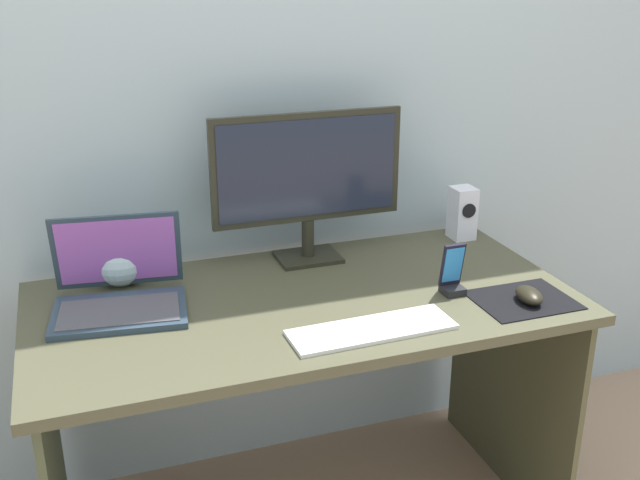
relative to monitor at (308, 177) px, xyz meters
name	(u,v)px	position (x,y,z in m)	size (l,w,h in m)	color
wall_back	(256,73)	(-0.10, 0.16, 0.27)	(6.00, 0.04, 2.50)	#A1B3BA
desk	(304,350)	(-0.10, -0.25, -0.40)	(1.40, 0.70, 0.73)	#464530
monitor	(308,177)	(0.00, 0.00, 0.00)	(0.55, 0.14, 0.43)	black
speaker_right	(462,213)	(0.51, 0.01, -0.17)	(0.07, 0.08, 0.16)	white
laptop	(119,291)	(-0.55, -0.15, -0.20)	(0.35, 0.31, 0.22)	#2A3A48
fishbowl	(119,260)	(-0.53, 0.00, -0.18)	(0.15, 0.15, 0.15)	silver
keyboard_external	(372,330)	(0.00, -0.48, -0.24)	(0.40, 0.13, 0.01)	white
mousepad	(523,300)	(0.43, -0.45, -0.25)	(0.25, 0.20, 0.00)	black
mouse	(529,295)	(0.44, -0.47, -0.23)	(0.06, 0.10, 0.04)	black
phone_in_dock	(452,276)	(0.28, -0.35, -0.20)	(0.06, 0.06, 0.14)	black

